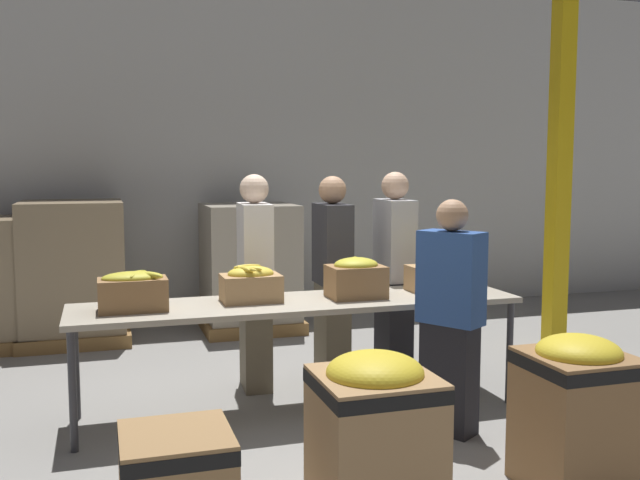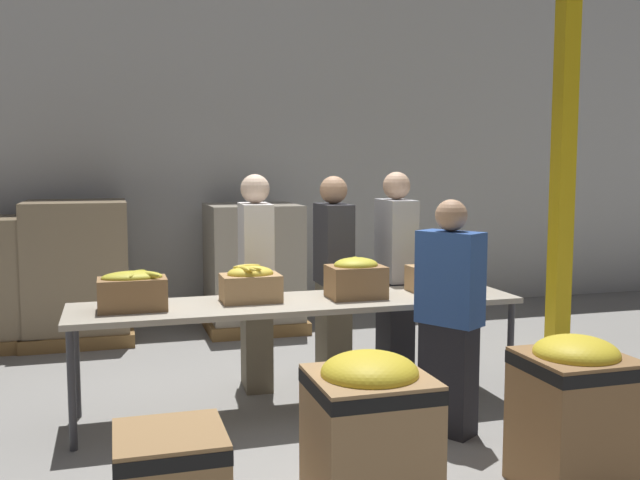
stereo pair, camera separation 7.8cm
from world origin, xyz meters
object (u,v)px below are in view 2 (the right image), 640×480
at_px(volunteer_0, 256,283).
at_px(pallet_stack_2, 253,268).
at_px(volunteer_1, 333,280).
at_px(donation_bin_1, 369,433).
at_px(volunteer_3, 449,319).
at_px(volunteer_2, 396,275).
at_px(sorting_table, 299,307).
at_px(banana_box_1, 250,284).
at_px(banana_box_3, 441,275).
at_px(support_pillar, 564,141).
at_px(banana_box_0, 133,290).
at_px(donation_bin_2, 574,409).
at_px(banana_box_2, 356,277).
at_px(pallet_stack_1, 77,272).

distance_m(volunteer_0, pallet_stack_2, 2.11).
height_order(volunteer_1, donation_bin_1, volunteer_1).
bearing_deg(volunteer_3, volunteer_2, -39.14).
height_order(sorting_table, volunteer_1, volunteer_1).
bearing_deg(banana_box_1, banana_box_3, -1.13).
xyz_separation_m(volunteer_3, support_pillar, (1.93, 1.56, 1.22)).
xyz_separation_m(banana_box_0, volunteer_2, (2.16, 0.65, -0.09)).
relative_size(volunteer_3, pallet_stack_2, 1.15).
bearing_deg(support_pillar, donation_bin_2, -123.20).
bearing_deg(volunteer_3, banana_box_0, 39.13).
height_order(volunteer_3, support_pillar, support_pillar).
bearing_deg(donation_bin_2, banana_box_2, 112.30).
bearing_deg(pallet_stack_1, banana_box_1, -63.96).
height_order(banana_box_2, support_pillar, support_pillar).
bearing_deg(banana_box_0, volunteer_0, 33.43).
xyz_separation_m(donation_bin_2, support_pillar, (1.66, 2.53, 1.54)).
height_order(sorting_table, pallet_stack_2, pallet_stack_2).
bearing_deg(banana_box_1, volunteer_3, -33.04).
xyz_separation_m(donation_bin_2, pallet_stack_2, (-0.93, 4.35, 0.21)).
relative_size(volunteer_3, support_pillar, 0.39).
height_order(volunteer_1, pallet_stack_2, volunteer_1).
xyz_separation_m(donation_bin_2, pallet_stack_1, (-2.74, 4.37, 0.24)).
height_order(banana_box_2, pallet_stack_2, pallet_stack_2).
bearing_deg(banana_box_0, donation_bin_1, -56.85).
bearing_deg(pallet_stack_2, donation_bin_1, -93.42).
distance_m(banana_box_2, pallet_stack_2, 2.72).
xyz_separation_m(banana_box_2, banana_box_3, (0.71, 0.05, -0.02)).
distance_m(banana_box_0, banana_box_1, 0.82).
distance_m(banana_box_2, volunteer_0, 0.89).
bearing_deg(volunteer_3, volunteer_0, 6.01).
height_order(banana_box_2, volunteer_1, volunteer_1).
relative_size(volunteer_2, donation_bin_2, 1.99).
height_order(sorting_table, support_pillar, support_pillar).
relative_size(banana_box_1, volunteer_2, 0.24).
bearing_deg(donation_bin_2, donation_bin_1, 180.00).
distance_m(volunteer_1, volunteer_3, 1.40).
bearing_deg(donation_bin_2, banana_box_3, 89.04).
height_order(banana_box_1, pallet_stack_1, pallet_stack_1).
bearing_deg(support_pillar, pallet_stack_2, 144.76).
distance_m(sorting_table, donation_bin_1, 1.69).
xyz_separation_m(banana_box_1, donation_bin_1, (0.26, -1.73, -0.48)).
bearing_deg(pallet_stack_1, volunteer_3, -54.05).
distance_m(volunteer_2, support_pillar, 2.11).
bearing_deg(volunteer_2, support_pillar, 99.80).
distance_m(volunteer_1, volunteer_2, 0.55).
distance_m(volunteer_0, volunteer_1, 0.65).
distance_m(volunteer_2, pallet_stack_1, 3.35).
height_order(volunteer_2, pallet_stack_2, volunteer_2).
bearing_deg(banana_box_1, sorting_table, -11.68).
xyz_separation_m(volunteer_0, volunteer_1, (0.65, 0.03, -0.01)).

